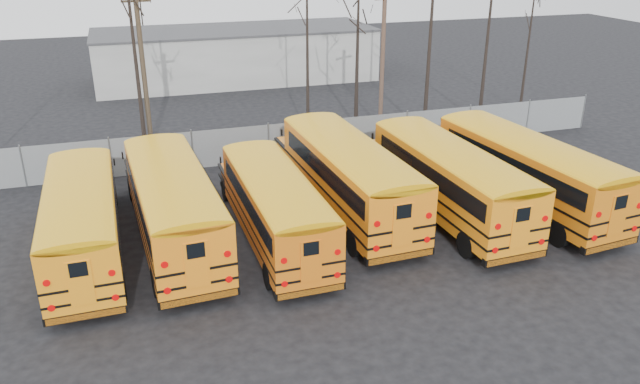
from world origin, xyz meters
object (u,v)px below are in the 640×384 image
object	(u,v)px
bus_d	(347,171)
utility_pole_right	(383,59)
bus_e	(447,174)
bus_f	(524,166)
bus_c	(274,202)
bus_a	(82,215)
bus_b	(172,200)
utility_pole_left	(143,70)

from	to	relation	value
bus_d	utility_pole_right	world-z (taller)	utility_pole_right
bus_e	bus_f	xyz separation A→B (m)	(3.64, -0.18, 0.03)
bus_d	utility_pole_right	bearing A→B (deg)	58.38
bus_c	bus_d	xyz separation A→B (m)	(3.63, 1.77, 0.22)
bus_a	bus_d	world-z (taller)	bus_d
bus_c	utility_pole_right	bearing A→B (deg)	51.71
bus_a	bus_f	distance (m)	18.31
utility_pole_right	bus_d	bearing A→B (deg)	-137.83
bus_d	bus_f	size ratio (longest dim) A/B	1.01
bus_a	bus_b	size ratio (longest dim) A/B	0.93
bus_a	utility_pole_left	size ratio (longest dim) A/B	1.26
bus_d	bus_c	bearing A→B (deg)	-156.25
bus_a	utility_pole_right	bearing A→B (deg)	34.45
bus_e	utility_pole_left	bearing A→B (deg)	128.97
bus_b	bus_c	bearing A→B (deg)	-18.64
bus_b	bus_e	size ratio (longest dim) A/B	1.00
bus_e	utility_pole_left	size ratio (longest dim) A/B	1.35
bus_b	bus_c	distance (m)	3.91
bus_b	bus_d	size ratio (longest dim) A/B	0.97
bus_d	bus_e	size ratio (longest dim) A/B	1.03
utility_pole_left	bus_f	bearing A→B (deg)	-45.41
bus_e	bus_d	bearing A→B (deg)	157.07
bus_a	bus_f	world-z (taller)	bus_f
bus_c	utility_pole_left	distance (m)	14.31
bus_e	utility_pole_left	distance (m)	17.73
bus_d	bus_f	world-z (taller)	bus_d
bus_d	utility_pole_left	bearing A→B (deg)	120.40
bus_c	bus_e	xyz separation A→B (m)	(7.60, 0.25, 0.16)
utility_pole_right	bus_e	bearing A→B (deg)	-118.85
bus_a	bus_e	world-z (taller)	bus_e
bus_c	bus_d	distance (m)	4.04
bus_b	bus_e	bearing A→B (deg)	-7.11
bus_b	bus_f	bearing A→B (deg)	-6.83
bus_e	utility_pole_right	size ratio (longest dim) A/B	1.39
bus_e	bus_a	bearing A→B (deg)	175.62
bus_a	bus_b	xyz separation A→B (m)	(3.28, 0.18, 0.12)
bus_a	bus_d	xyz separation A→B (m)	(10.67, 0.91, 0.18)
bus_b	utility_pole_left	world-z (taller)	utility_pole_left
bus_b	bus_f	distance (m)	15.04
utility_pole_left	utility_pole_right	size ratio (longest dim) A/B	1.03
bus_a	bus_e	xyz separation A→B (m)	(14.65, -0.61, 0.12)
bus_a	bus_b	distance (m)	3.29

